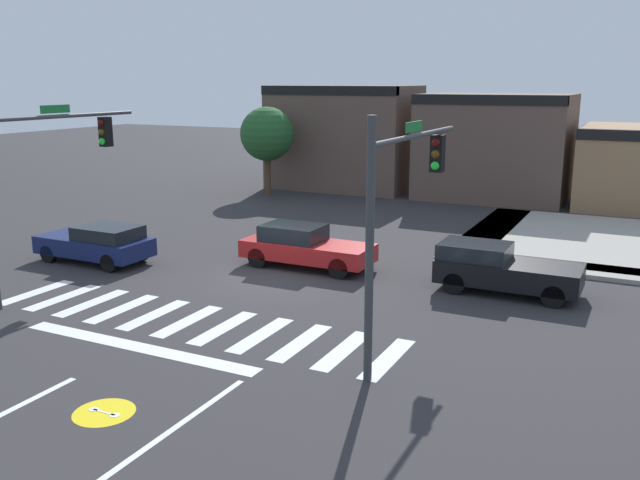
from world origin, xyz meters
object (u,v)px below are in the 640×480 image
object	(u,v)px
car_black	(501,268)
car_red	(304,246)
traffic_signal_southwest	(46,160)
car_navy	(97,243)
traffic_signal_southeast	(405,190)
roadside_tree	(267,134)

from	to	relation	value
car_black	car_red	bearing A→B (deg)	-178.96
traffic_signal_southwest	car_navy	world-z (taller)	traffic_signal_southwest
car_navy	car_red	size ratio (longest dim) A/B	0.91
car_red	car_black	bearing A→B (deg)	1.04
traffic_signal_southeast	car_black	distance (m)	6.39
traffic_signal_southeast	car_black	xyz separation A→B (m)	(1.20, 5.47, -3.08)
traffic_signal_southeast	car_red	size ratio (longest dim) A/B	1.29
roadside_tree	car_black	bearing A→B (deg)	-38.42
car_black	car_navy	distance (m)	13.70
traffic_signal_southwest	car_black	size ratio (longest dim) A/B	1.41
car_black	traffic_signal_southwest	bearing A→B (deg)	-154.75
traffic_signal_southwest	roadside_tree	distance (m)	18.26
traffic_signal_southwest	car_navy	xyz separation A→B (m)	(-1.18, 2.96, -3.26)
traffic_signal_southeast	car_red	bearing A→B (deg)	45.45
roadside_tree	traffic_signal_southwest	bearing A→B (deg)	-80.00
traffic_signal_southwest	car_black	world-z (taller)	traffic_signal_southwest
car_red	roadside_tree	xyz separation A→B (m)	(-8.76, 12.33, 2.64)
car_black	roadside_tree	distance (m)	19.83
car_navy	roadside_tree	world-z (taller)	roadside_tree
traffic_signal_southwest	car_navy	bearing A→B (deg)	21.75
traffic_signal_southwest	car_black	distance (m)	13.89
traffic_signal_southeast	roadside_tree	distance (m)	22.68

